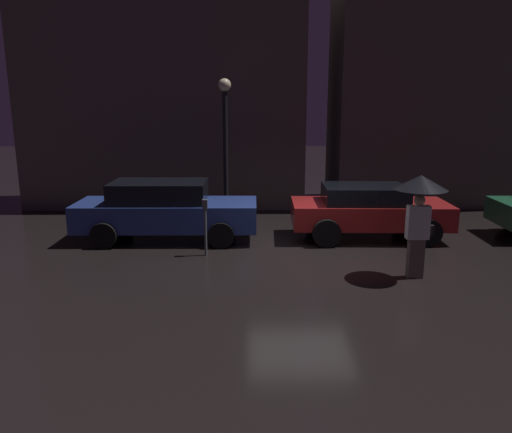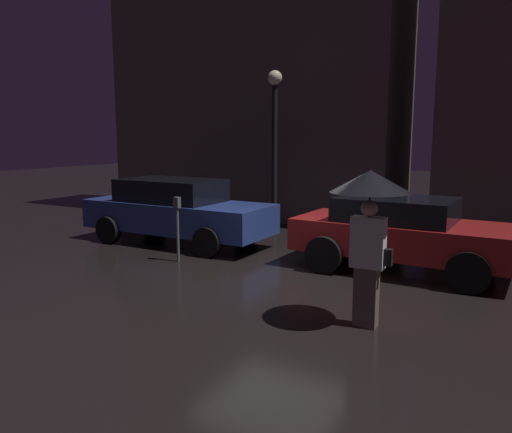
# 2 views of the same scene
# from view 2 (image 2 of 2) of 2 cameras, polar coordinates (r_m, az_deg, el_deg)

# --- Properties ---
(ground_plane) EXTENTS (60.00, 60.00, 0.00)m
(ground_plane) POSITION_cam_2_polar(r_m,az_deg,el_deg) (9.12, 2.16, -6.90)
(ground_plane) COLOR black
(building_facade_left) EXTENTS (9.30, 3.00, 8.83)m
(building_facade_left) POSITION_cam_2_polar(r_m,az_deg,el_deg) (16.51, -0.03, 15.76)
(building_facade_left) COLOR #564C47
(building_facade_left) RESTS_ON ground
(parked_car_blue) EXTENTS (4.61, 1.87, 1.52)m
(parked_car_blue) POSITION_cam_2_polar(r_m,az_deg,el_deg) (11.96, -9.12, 0.73)
(parked_car_blue) COLOR navy
(parked_car_blue) RESTS_ON ground
(parked_car_red) EXTENTS (4.07, 1.91, 1.39)m
(parked_car_red) POSITION_cam_2_polar(r_m,az_deg,el_deg) (9.73, 16.30, -1.70)
(parked_car_red) COLOR maroon
(parked_car_red) RESTS_ON ground
(pedestrian_with_umbrella) EXTENTS (1.04, 1.04, 2.10)m
(pedestrian_with_umbrella) POSITION_cam_2_polar(r_m,az_deg,el_deg) (6.61, 12.86, 1.31)
(pedestrian_with_umbrella) COLOR #66564C
(pedestrian_with_umbrella) RESTS_ON ground
(parking_meter) EXTENTS (0.12, 0.10, 1.32)m
(parking_meter) POSITION_cam_2_polar(r_m,az_deg,el_deg) (10.15, -8.97, -0.63)
(parking_meter) COLOR #4C5154
(parking_meter) RESTS_ON ground
(street_lamp_near) EXTENTS (0.37, 0.37, 4.15)m
(street_lamp_near) POSITION_cam_2_polar(r_m,az_deg,el_deg) (12.92, 2.13, 10.09)
(street_lamp_near) COLOR black
(street_lamp_near) RESTS_ON ground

